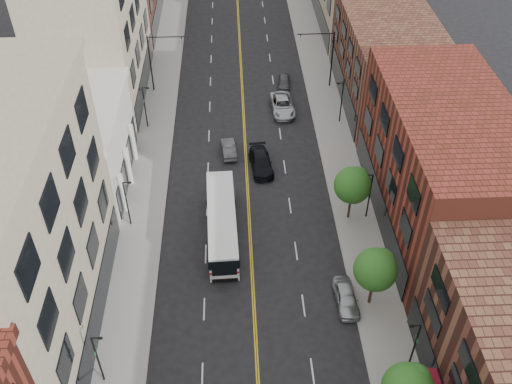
{
  "coord_description": "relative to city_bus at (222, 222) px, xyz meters",
  "views": [
    {
      "loc": [
        -1.16,
        -14.51,
        36.99
      ],
      "look_at": [
        0.55,
        22.36,
        5.0
      ],
      "focal_mm": 40.0,
      "sensor_mm": 36.0,
      "label": 1
    }
  ],
  "objects": [
    {
      "name": "sidewalk_left",
      "position": [
        -7.5,
        12.76,
        -1.63
      ],
      "size": [
        4.0,
        110.0,
        0.15
      ],
      "primitive_type": "cube",
      "color": "gray",
      "rests_on": "ground"
    },
    {
      "name": "sidewalk_right",
      "position": [
        12.5,
        12.76,
        -1.63
      ],
      "size": [
        4.0,
        110.0,
        0.15
      ],
      "primitive_type": "cube",
      "color": "gray",
      "rests_on": "ground"
    },
    {
      "name": "bldg_l_tanoffice",
      "position": [
        -14.5,
        -9.24,
        7.3
      ],
      "size": [
        10.0,
        22.0,
        18.0
      ],
      "primitive_type": "cube",
      "color": "gray",
      "rests_on": "ground"
    },
    {
      "name": "bldg_l_white",
      "position": [
        -14.5,
        8.76,
        2.3
      ],
      "size": [
        10.0,
        14.0,
        8.0
      ],
      "primitive_type": "cube",
      "color": "silver",
      "rests_on": "ground"
    },
    {
      "name": "bldg_l_far_a",
      "position": [
        -14.5,
        25.76,
        7.3
      ],
      "size": [
        10.0,
        20.0,
        18.0
      ],
      "primitive_type": "cube",
      "color": "gray",
      "rests_on": "ground"
    },
    {
      "name": "bldg_r_mid",
      "position": [
        19.5,
        1.76,
        4.3
      ],
      "size": [
        10.0,
        22.0,
        12.0
      ],
      "primitive_type": "cube",
      "color": "#582217",
      "rests_on": "ground"
    },
    {
      "name": "bldg_r_far_a",
      "position": [
        19.5,
        22.76,
        3.3
      ],
      "size": [
        10.0,
        20.0,
        10.0
      ],
      "primitive_type": "cube",
      "color": "#522920",
      "rests_on": "ground"
    },
    {
      "name": "tree_r_2",
      "position": [
        11.89,
        -8.17,
        2.43
      ],
      "size": [
        3.4,
        3.4,
        5.59
      ],
      "color": "black",
      "rests_on": "sidewalk_right"
    },
    {
      "name": "tree_r_3",
      "position": [
        11.89,
        1.83,
        2.43
      ],
      "size": [
        3.4,
        3.4,
        5.59
      ],
      "color": "black",
      "rests_on": "sidewalk_right"
    },
    {
      "name": "lamp_l_1",
      "position": [
        -8.45,
        -14.24,
        1.27
      ],
      "size": [
        0.81,
        0.55,
        5.05
      ],
      "color": "black",
      "rests_on": "sidewalk_left"
    },
    {
      "name": "lamp_l_2",
      "position": [
        -8.45,
        1.76,
        1.27
      ],
      "size": [
        0.81,
        0.55,
        5.05
      ],
      "color": "black",
      "rests_on": "sidewalk_left"
    },
    {
      "name": "lamp_l_3",
      "position": [
        -8.45,
        17.76,
        1.27
      ],
      "size": [
        0.81,
        0.55,
        5.05
      ],
      "color": "black",
      "rests_on": "sidewalk_left"
    },
    {
      "name": "lamp_r_1",
      "position": [
        13.45,
        -14.24,
        1.27
      ],
      "size": [
        0.81,
        0.55,
        5.05
      ],
      "color": "black",
      "rests_on": "sidewalk_right"
    },
    {
      "name": "lamp_r_2",
      "position": [
        13.45,
        1.76,
        1.27
      ],
      "size": [
        0.81,
        0.55,
        5.05
      ],
      "color": "black",
      "rests_on": "sidewalk_right"
    },
    {
      "name": "lamp_r_3",
      "position": [
        13.45,
        17.76,
        1.27
      ],
      "size": [
        0.81,
        0.55,
        5.05
      ],
      "color": "black",
      "rests_on": "sidewalk_right"
    },
    {
      "name": "signal_mast_left",
      "position": [
        -7.77,
        25.76,
        2.94
      ],
      "size": [
        4.49,
        0.18,
        7.2
      ],
      "color": "black",
      "rests_on": "sidewalk_left"
    },
    {
      "name": "signal_mast_right",
      "position": [
        12.77,
        25.76,
        2.94
      ],
      "size": [
        4.49,
        0.18,
        7.2
      ],
      "color": "black",
      "rests_on": "sidewalk_right"
    },
    {
      "name": "city_bus",
      "position": [
        0.0,
        0.0,
        0.0
      ],
      "size": [
        3.04,
        11.47,
        2.93
      ],
      "rotation": [
        0.0,
        0.0,
        0.03
      ],
      "color": "silver",
      "rests_on": "ground"
    },
    {
      "name": "car_parked_far",
      "position": [
        9.9,
        -8.2,
        -0.98
      ],
      "size": [
        1.89,
        4.29,
        1.44
      ],
      "primitive_type": "imported",
      "rotation": [
        0.0,
        0.0,
        0.05
      ],
      "color": "#AAAEB2",
      "rests_on": "ground"
    },
    {
      "name": "car_lane_behind",
      "position": [
        0.7,
        12.36,
        -1.05
      ],
      "size": [
        1.73,
        4.04,
        1.29
      ],
      "primitive_type": "imported",
      "rotation": [
        0.0,
        0.0,
        3.24
      ],
      "color": "#49494D",
      "rests_on": "ground"
    },
    {
      "name": "car_lane_a",
      "position": [
        4.0,
        9.67,
        -0.94
      ],
      "size": [
        2.67,
        5.41,
        1.51
      ],
      "primitive_type": "imported",
      "rotation": [
        0.0,
        0.0,
        0.11
      ],
      "color": "black",
      "rests_on": "ground"
    },
    {
      "name": "car_lane_b",
      "position": [
        7.1,
        20.45,
        -0.91
      ],
      "size": [
        2.96,
        5.85,
        1.59
      ],
      "primitive_type": "imported",
      "rotation": [
        0.0,
        0.0,
        0.06
      ],
      "color": "#A7ABAF",
      "rests_on": "ground"
    },
    {
      "name": "car_lane_c",
      "position": [
        7.78,
        26.07,
        -1.07
      ],
      "size": [
        1.83,
        3.85,
        1.27
      ],
      "primitive_type": "imported",
      "rotation": [
        0.0,
        0.0,
        -0.09
      ],
      "color": "#434448",
      "rests_on": "ground"
    }
  ]
}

